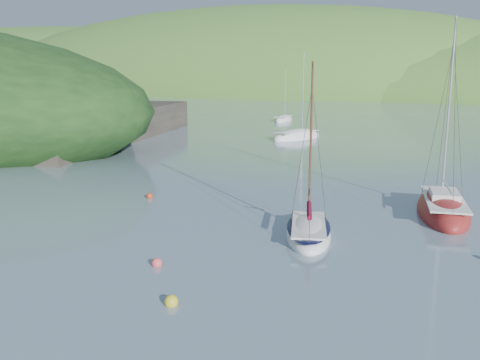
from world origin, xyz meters
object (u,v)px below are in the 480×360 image
at_px(sloop_red, 443,210).
at_px(distant_sloop_c, 283,120).
at_px(distant_sloop_a, 297,137).
at_px(daysailer_white, 308,232).

relative_size(sloop_red, distant_sloop_c, 1.37).
height_order(distant_sloop_a, distant_sloop_c, distant_sloop_a).
xyz_separation_m(sloop_red, distant_sloop_c, (-25.75, 48.04, -0.07)).
xyz_separation_m(daysailer_white, distant_sloop_a, (-11.49, 35.33, -0.03)).
height_order(sloop_red, distant_sloop_a, sloop_red).
bearing_deg(sloop_red, distant_sloop_a, 112.75).
xyz_separation_m(daysailer_white, distant_sloop_c, (-19.74, 55.03, -0.05)).
bearing_deg(daysailer_white, distant_sloop_a, 91.84).
xyz_separation_m(sloop_red, distant_sloop_a, (-17.49, 28.35, -0.04)).
bearing_deg(distant_sloop_c, distant_sloop_a, -69.17).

